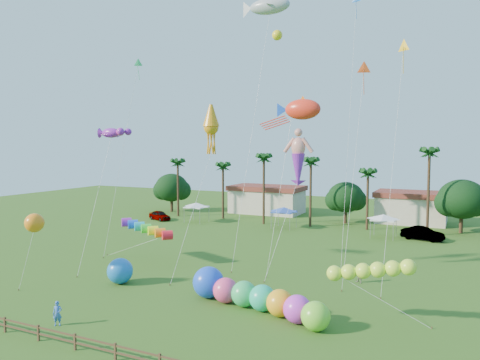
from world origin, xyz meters
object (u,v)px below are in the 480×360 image
at_px(spectator_a, 57,313).
at_px(spectator_b, 359,274).
at_px(blue_ball, 120,271).
at_px(car_a, 160,215).
at_px(car_b, 423,234).
at_px(caterpillar_inflatable, 252,296).

xyz_separation_m(spectator_a, spectator_b, (16.09, 18.41, -0.01)).
distance_m(spectator_b, blue_ball, 20.74).
height_order(car_a, spectator_a, spectator_a).
bearing_deg(spectator_a, spectator_b, 19.61).
xyz_separation_m(car_a, car_b, (39.08, 1.40, 0.10)).
xyz_separation_m(car_b, blue_ball, (-22.06, -31.12, 0.27)).
relative_size(car_a, caterpillar_inflatable, 0.36).
height_order(car_b, spectator_b, car_b).
height_order(spectator_a, blue_ball, blue_ball).
bearing_deg(caterpillar_inflatable, car_b, 89.15).
distance_m(spectator_a, caterpillar_inflatable, 13.35).
relative_size(spectator_b, blue_ball, 0.73).
distance_m(car_a, spectator_a, 43.60).
bearing_deg(caterpillar_inflatable, spectator_a, -126.42).
height_order(car_b, spectator_a, car_b).
bearing_deg(car_a, spectator_a, -130.73).
relative_size(spectator_b, caterpillar_inflatable, 0.14).
height_order(spectator_a, caterpillar_inflatable, caterpillar_inflatable).
bearing_deg(spectator_a, caterpillar_inflatable, 9.34).
distance_m(car_a, car_b, 39.10).
bearing_deg(blue_ball, car_b, 54.67).
height_order(car_b, caterpillar_inflatable, caterpillar_inflatable).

